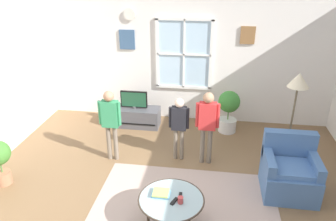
% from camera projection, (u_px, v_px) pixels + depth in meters
% --- Properties ---
extents(ground_plane, '(6.60, 6.40, 0.02)m').
position_uv_depth(ground_plane, '(165.00, 206.00, 4.58)').
color(ground_plane, brown).
extents(back_wall, '(6.00, 0.17, 2.63)m').
position_uv_depth(back_wall, '(186.00, 59.00, 6.69)').
color(back_wall, silver).
rests_on(back_wall, ground_plane).
extents(area_rug, '(2.59, 2.26, 0.01)m').
position_uv_depth(area_rug, '(184.00, 217.00, 4.34)').
color(area_rug, tan).
rests_on(area_rug, ground_plane).
extents(tv_stand, '(1.04, 0.43, 0.40)m').
position_uv_depth(tv_stand, '(135.00, 117.00, 6.76)').
color(tv_stand, '#4C4C51').
rests_on(tv_stand, ground_plane).
extents(television, '(0.55, 0.08, 0.37)m').
position_uv_depth(television, '(134.00, 99.00, 6.60)').
color(television, '#4C4C4C').
rests_on(television, tv_stand).
extents(armchair, '(0.76, 0.74, 0.87)m').
position_uv_depth(armchair, '(289.00, 172.00, 4.74)').
color(armchair, '#476B9E').
rests_on(armchair, ground_plane).
extents(coffee_table, '(0.85, 0.85, 0.43)m').
position_uv_depth(coffee_table, '(171.00, 200.00, 4.07)').
color(coffee_table, '#99B2B7').
rests_on(coffee_table, ground_plane).
extents(book_stack, '(0.24, 0.18, 0.05)m').
position_uv_depth(book_stack, '(161.00, 193.00, 4.11)').
color(book_stack, '#60A0CA').
rests_on(book_stack, coffee_table).
extents(cup, '(0.07, 0.07, 0.09)m').
position_uv_depth(cup, '(180.00, 200.00, 3.97)').
color(cup, '#BF3F3F').
rests_on(cup, coffee_table).
extents(remote_near_books, '(0.09, 0.14, 0.02)m').
position_uv_depth(remote_near_books, '(174.00, 201.00, 4.00)').
color(remote_near_books, black).
rests_on(remote_near_books, coffee_table).
extents(remote_near_cup, '(0.04, 0.14, 0.02)m').
position_uv_depth(remote_near_cup, '(180.00, 196.00, 4.08)').
color(remote_near_cup, black).
rests_on(remote_near_cup, coffee_table).
extents(person_black_shirt, '(0.34, 0.16, 1.14)m').
position_uv_depth(person_black_shirt, '(179.00, 122.00, 5.38)').
color(person_black_shirt, '#726656').
rests_on(person_black_shirt, ground_plane).
extents(person_red_shirt, '(0.39, 0.18, 1.29)m').
position_uv_depth(person_red_shirt, '(207.00, 120.00, 5.23)').
color(person_red_shirt, '#726656').
rests_on(person_red_shirt, ground_plane).
extents(person_green_shirt, '(0.38, 0.17, 1.27)m').
position_uv_depth(person_green_shirt, '(110.00, 118.00, 5.34)').
color(person_green_shirt, '#726656').
rests_on(person_green_shirt, ground_plane).
extents(potted_plant_by_window, '(0.43, 0.43, 0.87)m').
position_uv_depth(potted_plant_by_window, '(229.00, 109.00, 6.40)').
color(potted_plant_by_window, silver).
rests_on(potted_plant_by_window, ground_plane).
extents(floor_lamp, '(0.32, 0.32, 1.66)m').
position_uv_depth(floor_lamp, '(297.00, 90.00, 4.84)').
color(floor_lamp, black).
rests_on(floor_lamp, ground_plane).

